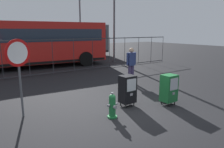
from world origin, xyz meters
The scene contains 11 objects.
ground_plane centered at (0.00, 0.00, 0.00)m, with size 60.00×60.00×0.00m, color black.
fire_hydrant centered at (-0.72, -0.29, 0.35)m, with size 0.33×0.31×0.75m.
newspaper_box_primary centered at (1.45, -0.47, 0.57)m, with size 0.48×0.42×1.02m.
newspaper_box_secondary centered at (0.24, 0.22, 0.57)m, with size 0.48×0.42×1.02m.
stop_sign centered at (-2.80, 1.23, 1.60)m, with size 0.71×0.31×2.23m.
pedestrian centered at (2.31, 2.53, 0.95)m, with size 0.55×0.22×1.67m.
fence_barrier centered at (0.00, 6.65, 1.02)m, with size 18.03×0.04×2.00m.
bus_near centered at (-0.72, 9.65, 1.71)m, with size 10.67×3.46×3.00m.
bus_far centered at (2.40, 13.26, 1.71)m, with size 10.69×3.58×3.00m.
street_light_near_right centered at (4.97, 13.13, 3.92)m, with size 0.32×0.32×6.73m.
street_light_far_left centered at (5.65, 8.65, 4.22)m, with size 0.32×0.32×7.30m.
Camera 1 is at (-3.94, -4.94, 2.44)m, focal length 33.70 mm.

